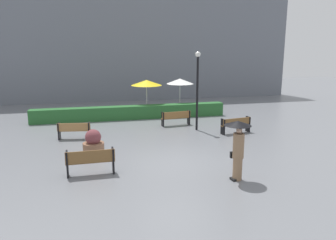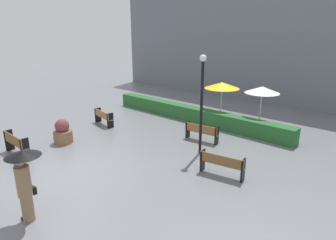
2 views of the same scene
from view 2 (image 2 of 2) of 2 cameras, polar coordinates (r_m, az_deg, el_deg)
ground_plane at (r=11.51m, az=-18.99°, el=-10.01°), size 60.00×60.00×0.00m
bench_far_right at (r=10.73m, az=10.59°, el=-8.41°), size 1.71×0.62×0.83m
bench_far_left at (r=16.64m, az=-12.69°, el=0.68°), size 1.61×0.60×0.83m
bench_near_left at (r=13.83m, az=-27.93°, el=-4.02°), size 1.72×0.39×0.94m
bench_back_row at (r=13.93m, az=6.64°, el=-2.21°), size 1.73×0.51×0.82m
pedestrian_with_umbrella at (r=8.77m, az=-26.56°, el=-10.13°), size 0.92×0.92×2.07m
planter_pot at (r=14.48m, az=-20.10°, el=-2.36°), size 0.88×0.88×1.17m
lamp_post at (r=11.91m, az=6.70°, el=4.81°), size 0.28×0.28×4.21m
patio_umbrella_yellow at (r=16.92m, az=10.64°, el=6.74°), size 2.00×2.00×2.30m
patio_umbrella_white at (r=16.05m, az=18.14°, el=5.69°), size 1.82×1.82×2.31m
hedge_strip at (r=17.05m, az=4.89°, el=1.16°), size 11.98×0.70×0.82m
building_facade at (r=22.67m, az=18.69°, el=14.03°), size 28.00×1.20×8.42m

